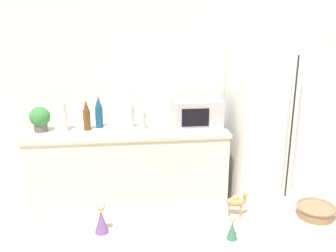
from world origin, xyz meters
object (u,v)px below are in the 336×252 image
(paper_towel_roll, at_px, (61,117))
(back_bottle_2, at_px, (99,112))
(potted_plant, at_px, (40,118))
(microwave, at_px, (196,113))
(back_bottle_3, at_px, (131,112))
(wise_man_figurine_blue, at_px, (232,229))
(back_bottle_0, at_px, (87,116))
(refrigerator, at_px, (275,133))
(camel_figurine, at_px, (236,201))
(back_bottle_1, at_px, (143,116))
(wise_man_figurine_crimson, at_px, (101,220))
(fruit_bowl, at_px, (316,210))

(paper_towel_roll, bearing_deg, back_bottle_2, 12.80)
(potted_plant, bearing_deg, microwave, 0.23)
(back_bottle_3, bearing_deg, back_bottle_2, 174.93)
(paper_towel_roll, height_order, wise_man_figurine_blue, paper_towel_roll)
(potted_plant, distance_m, back_bottle_0, 0.44)
(microwave, height_order, back_bottle_0, back_bottle_0)
(refrigerator, distance_m, back_bottle_3, 1.47)
(back_bottle_2, relative_size, camel_figurine, 2.42)
(potted_plant, bearing_deg, back_bottle_3, 2.91)
(paper_towel_roll, bearing_deg, back_bottle_1, -1.96)
(camel_figurine, distance_m, wise_man_figurine_blue, 0.22)
(potted_plant, xyz_separation_m, back_bottle_2, (0.55, 0.07, 0.02))
(potted_plant, height_order, paper_towel_roll, paper_towel_roll)
(refrigerator, bearing_deg, wise_man_figurine_crimson, -130.78)
(microwave, relative_size, back_bottle_2, 1.48)
(refrigerator, distance_m, camel_figurine, 2.05)
(microwave, relative_size, back_bottle_3, 1.48)
(back_bottle_1, bearing_deg, back_bottle_2, 165.84)
(microwave, distance_m, back_bottle_3, 0.65)
(camel_figurine, bearing_deg, back_bottle_3, 104.45)
(back_bottle_2, distance_m, back_bottle_3, 0.32)
(back_bottle_1, bearing_deg, paper_towel_roll, 178.04)
(fruit_bowl, bearing_deg, wise_man_figurine_crimson, -178.65)
(potted_plant, xyz_separation_m, back_bottle_0, (0.44, 0.00, 0.01))
(potted_plant, relative_size, back_bottle_2, 0.75)
(back_bottle_0, xyz_separation_m, wise_man_figurine_crimson, (0.25, -1.98, 0.01))
(potted_plant, distance_m, back_bottle_1, 0.98)
(back_bottle_1, relative_size, wise_man_figurine_crimson, 1.73)
(wise_man_figurine_crimson, bearing_deg, back_bottle_3, 84.97)
(paper_towel_roll, relative_size, back_bottle_0, 0.92)
(back_bottle_1, bearing_deg, back_bottle_3, 144.07)
(back_bottle_1, distance_m, wise_man_figurine_blue, 2.09)
(potted_plant, distance_m, fruit_bowl, 2.64)
(camel_figurine, bearing_deg, microwave, 85.47)
(back_bottle_1, xyz_separation_m, wise_man_figurine_blue, (0.31, -2.07, 0.01))
(potted_plant, bearing_deg, camel_figurine, -54.10)
(fruit_bowl, bearing_deg, potted_plant, 132.31)
(back_bottle_3, bearing_deg, camel_figurine, -75.55)
(back_bottle_0, distance_m, fruit_bowl, 2.37)
(potted_plant, distance_m, back_bottle_3, 0.87)
(back_bottle_0, xyz_separation_m, back_bottle_2, (0.11, 0.07, 0.01))
(back_bottle_0, bearing_deg, camel_figurine, -63.85)
(paper_towel_roll, bearing_deg, refrigerator, -2.23)
(back_bottle_2, bearing_deg, microwave, -3.92)
(wise_man_figurine_blue, bearing_deg, paper_towel_roll, 117.67)
(refrigerator, height_order, paper_towel_roll, refrigerator)
(back_bottle_1, height_order, back_bottle_3, back_bottle_3)
(back_bottle_1, bearing_deg, wise_man_figurine_crimson, -98.44)
(potted_plant, distance_m, wise_man_figurine_crimson, 2.10)
(wise_man_figurine_crimson, bearing_deg, camel_figurine, 6.96)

